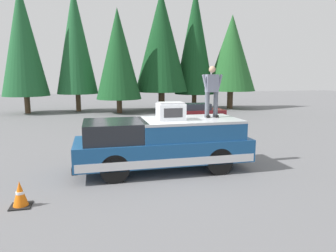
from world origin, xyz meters
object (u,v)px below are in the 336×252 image
(pickup_truck, at_px, (163,143))
(person_on_truck_bed, at_px, (212,90))
(parked_car_maroon, at_px, (194,112))
(compressor_unit, at_px, (171,111))
(traffic_cone, at_px, (20,195))

(pickup_truck, distance_m, person_on_truck_bed, 2.39)
(person_on_truck_bed, xyz_separation_m, parked_car_maroon, (10.07, -2.77, -1.97))
(pickup_truck, height_order, parked_car_maroon, pickup_truck)
(compressor_unit, bearing_deg, pickup_truck, 58.33)
(person_on_truck_bed, bearing_deg, parked_car_maroon, -15.38)
(compressor_unit, xyz_separation_m, parked_car_maroon, (10.36, -4.24, -1.35))
(pickup_truck, xyz_separation_m, traffic_cone, (-1.99, 3.86, -0.58))
(compressor_unit, relative_size, person_on_truck_bed, 0.50)
(person_on_truck_bed, bearing_deg, pickup_truck, 94.86)
(parked_car_maroon, height_order, traffic_cone, parked_car_maroon)
(traffic_cone, bearing_deg, parked_car_maroon, -34.29)
(person_on_truck_bed, height_order, traffic_cone, person_on_truck_bed)
(traffic_cone, bearing_deg, person_on_truck_bed, -68.95)
(pickup_truck, bearing_deg, compressor_unit, -121.67)
(parked_car_maroon, xyz_separation_m, traffic_cone, (-12.21, 8.33, -0.29))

